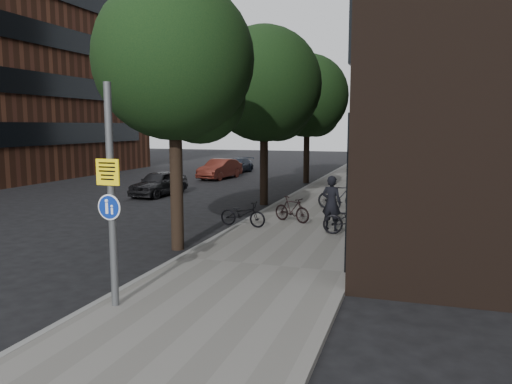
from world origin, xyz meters
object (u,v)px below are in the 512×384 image
at_px(signpost, 111,196).
at_px(parked_bike_facade_near, 353,220).
at_px(parked_car_near, 159,183).
at_px(pedestrian, 331,203).

xyz_separation_m(signpost, parked_bike_facade_near, (3.56, 7.58, -1.63)).
height_order(signpost, parked_bike_facade_near, signpost).
bearing_deg(parked_car_near, signpost, -58.82).
relative_size(pedestrian, parked_car_near, 0.48).
relative_size(signpost, parked_bike_facade_near, 2.26).
bearing_deg(parked_bike_facade_near, pedestrian, 50.80).
distance_m(signpost, pedestrian, 8.65).
distance_m(pedestrian, parked_bike_facade_near, 1.00).
bearing_deg(pedestrian, parked_car_near, -20.30).
xyz_separation_m(parked_bike_facade_near, parked_car_near, (-10.49, 6.80, 0.02)).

